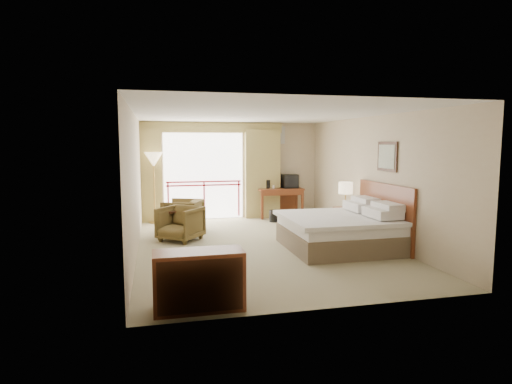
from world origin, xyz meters
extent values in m
plane|color=gray|center=(0.00, 0.00, 0.00)|extent=(7.00, 7.00, 0.00)
plane|color=white|center=(0.00, 0.00, 2.70)|extent=(7.00, 7.00, 0.00)
plane|color=#C4B08F|center=(0.00, 3.50, 1.35)|extent=(5.00, 0.00, 5.00)
plane|color=#C4B08F|center=(0.00, -3.50, 1.35)|extent=(5.00, 0.00, 5.00)
plane|color=#C4B08F|center=(-2.50, 0.00, 1.35)|extent=(0.00, 7.00, 7.00)
plane|color=#C4B08F|center=(2.50, 0.00, 1.35)|extent=(0.00, 7.00, 7.00)
plane|color=white|center=(-0.80, 3.48, 1.20)|extent=(2.40, 0.00, 2.40)
cube|color=#A10D19|center=(-0.80, 3.46, 0.95)|extent=(2.09, 0.03, 0.04)
cube|color=#A10D19|center=(-0.80, 3.46, 1.05)|extent=(2.09, 0.03, 0.04)
cube|color=#A10D19|center=(-1.79, 3.46, 0.55)|extent=(0.04, 0.03, 1.00)
cube|color=#A10D19|center=(-0.80, 3.46, 0.55)|extent=(0.04, 0.03, 1.00)
cube|color=#A10D19|center=(0.19, 3.46, 0.55)|extent=(0.04, 0.03, 1.00)
cube|color=#988950|center=(-2.45, 3.35, 1.25)|extent=(1.00, 0.26, 2.50)
cube|color=#988950|center=(0.85, 3.35, 1.25)|extent=(1.00, 0.26, 2.50)
cube|color=#988950|center=(-0.80, 3.38, 2.55)|extent=(4.40, 0.22, 0.28)
cube|color=silver|center=(1.30, 3.47, 2.35)|extent=(0.50, 0.04, 0.50)
cube|color=brown|center=(1.45, -0.60, 0.20)|extent=(2.05, 2.00, 0.40)
cube|color=white|center=(1.45, -0.60, 0.50)|extent=(2.01, 1.96, 0.22)
cube|color=white|center=(1.40, -0.60, 0.63)|extent=(2.09, 2.06, 0.08)
cube|color=white|center=(2.15, -1.05, 0.78)|extent=(0.50, 0.75, 0.18)
cube|color=white|center=(2.15, -0.15, 0.78)|extent=(0.50, 0.75, 0.18)
cube|color=white|center=(2.28, -1.05, 0.90)|extent=(0.40, 0.70, 0.14)
cube|color=white|center=(2.28, -0.15, 0.90)|extent=(0.40, 0.70, 0.14)
cube|color=#602B18|center=(2.46, -0.60, 0.65)|extent=(0.06, 2.10, 1.30)
cube|color=black|center=(2.48, -0.60, 1.85)|extent=(0.03, 0.72, 0.60)
cube|color=silver|center=(2.46, -0.60, 1.85)|extent=(0.01, 0.60, 0.48)
cube|color=#602B18|center=(2.15, 0.56, 0.32)|extent=(0.45, 0.54, 0.63)
cylinder|color=tan|center=(2.15, 0.61, 0.67)|extent=(0.13, 0.13, 0.04)
cylinder|color=tan|center=(2.15, 0.61, 0.84)|extent=(0.03, 0.03, 0.34)
cylinder|color=#FFE5B2|center=(2.15, 0.61, 1.09)|extent=(0.33, 0.33, 0.27)
cube|color=black|center=(2.10, 0.41, 0.67)|extent=(0.19, 0.16, 0.07)
cube|color=#602B18|center=(1.35, 3.23, 0.81)|extent=(1.28, 0.62, 0.05)
cube|color=#602B18|center=(0.76, 2.96, 0.40)|extent=(0.06, 0.06, 0.79)
cube|color=#602B18|center=(1.93, 2.96, 0.40)|extent=(0.06, 0.06, 0.79)
cube|color=#602B18|center=(0.76, 3.50, 0.40)|extent=(0.06, 0.06, 0.79)
cube|color=#602B18|center=(1.93, 3.50, 0.40)|extent=(0.06, 0.06, 0.79)
cube|color=#602B18|center=(1.35, 3.50, 0.48)|extent=(1.18, 0.03, 0.59)
cube|color=#602B18|center=(1.35, 2.95, 0.73)|extent=(1.18, 0.03, 0.13)
cube|color=black|center=(1.65, 3.23, 1.03)|extent=(0.43, 0.33, 0.39)
cube|color=black|center=(1.65, 3.06, 1.03)|extent=(0.39, 0.02, 0.31)
cylinder|color=black|center=(1.00, 3.23, 0.96)|extent=(0.14, 0.14, 0.24)
cylinder|color=white|center=(1.15, 3.18, 0.88)|extent=(0.08, 0.08, 0.09)
cylinder|color=black|center=(0.98, 2.54, 0.16)|extent=(0.28, 0.28, 0.32)
imported|color=#4C3C1C|center=(-1.50, 1.89, 0.00)|extent=(1.10, 1.09, 0.78)
imported|color=#4C3C1C|center=(-1.62, 0.87, 0.00)|extent=(1.14, 1.15, 0.75)
cylinder|color=black|center=(-1.83, 1.40, 0.58)|extent=(0.55, 0.55, 0.04)
cylinder|color=black|center=(-1.83, 1.40, 0.30)|extent=(0.07, 0.07, 0.55)
cylinder|color=black|center=(-1.83, 1.40, 0.02)|extent=(0.40, 0.40, 0.03)
imported|color=white|center=(-1.83, 1.40, 0.61)|extent=(0.24, 0.25, 0.02)
cylinder|color=tan|center=(-2.15, 3.14, 0.02)|extent=(0.31, 0.31, 0.03)
cylinder|color=tan|center=(-2.15, 3.14, 0.82)|extent=(0.03, 0.03, 1.64)
cone|color=#FFE5B2|center=(-2.15, 3.14, 1.69)|extent=(0.48, 0.48, 0.38)
cube|color=#602B18|center=(-1.62, -3.13, 0.38)|extent=(1.14, 0.48, 0.76)
cube|color=black|center=(-1.62, -3.37, 0.38)|extent=(1.05, 0.02, 0.67)
camera|label=1|loc=(-2.13, -8.45, 2.12)|focal=30.00mm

